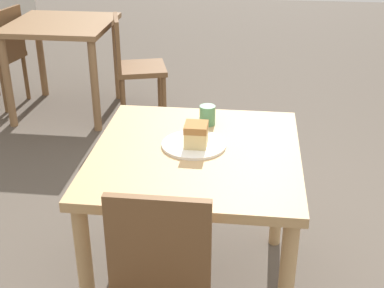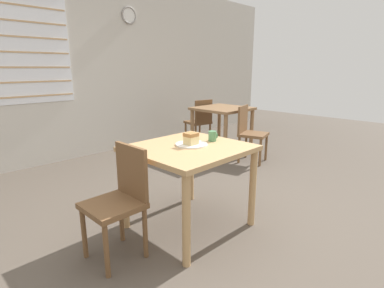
{
  "view_description": "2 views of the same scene",
  "coord_description": "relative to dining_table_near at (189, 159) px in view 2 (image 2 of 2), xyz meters",
  "views": [
    {
      "loc": [
        -2.0,
        0.05,
        1.74
      ],
      "look_at": [
        -0.04,
        0.28,
        0.77
      ],
      "focal_mm": 50.0,
      "sensor_mm": 36.0,
      "label": 1
    },
    {
      "loc": [
        -1.74,
        -1.45,
        1.38
      ],
      "look_at": [
        -0.02,
        0.24,
        0.76
      ],
      "focal_mm": 28.0,
      "sensor_mm": 36.0,
      "label": 2
    }
  ],
  "objects": [
    {
      "name": "chair_near_window",
      "position": [
        -0.64,
        0.07,
        -0.17
      ],
      "size": [
        0.38,
        0.38,
        0.83
      ],
      "rotation": [
        0.0,
        0.0,
        -1.57
      ],
      "color": "brown",
      "rests_on": "ground_plane"
    },
    {
      "name": "cake_slice",
      "position": [
        0.03,
        0.0,
        0.17
      ],
      "size": [
        0.1,
        0.09,
        0.1
      ],
      "color": "#E5CC89",
      "rests_on": "plate"
    },
    {
      "name": "chair_far_opposite",
      "position": [
        2.15,
        1.88,
        -0.17
      ],
      "size": [
        0.44,
        0.44,
        0.83
      ],
      "rotation": [
        0.0,
        0.0,
        2.95
      ],
      "color": "brown",
      "rests_on": "ground_plane"
    },
    {
      "name": "coffee_mug",
      "position": [
        0.28,
        -0.02,
        0.15
      ],
      "size": [
        0.08,
        0.07,
        0.09
      ],
      "color": "#4C8456",
      "rests_on": "dining_table_near"
    },
    {
      "name": "ground_plane",
      "position": [
        0.03,
        -0.27,
        -0.63
      ],
      "size": [
        14.0,
        14.0,
        0.0
      ],
      "primitive_type": "plane",
      "color": "brown"
    },
    {
      "name": "chair_far_corner",
      "position": [
        1.98,
        0.71,
        -0.17
      ],
      "size": [
        0.47,
        0.47,
        0.83
      ],
      "rotation": [
        0.0,
        0.0,
        0.28
      ],
      "color": "brown",
      "rests_on": "ground_plane"
    },
    {
      "name": "dining_table_far",
      "position": [
        2.06,
        1.3,
        -0.0
      ],
      "size": [
        0.79,
        0.79,
        0.75
      ],
      "color": "olive",
      "rests_on": "ground_plane"
    },
    {
      "name": "plate",
      "position": [
        0.04,
        0.01,
        0.11
      ],
      "size": [
        0.27,
        0.27,
        0.01
      ],
      "color": "white",
      "rests_on": "dining_table_near"
    },
    {
      "name": "dining_table_near",
      "position": [
        0.0,
        0.0,
        0.0
      ],
      "size": [
        0.92,
        0.86,
        0.74
      ],
      "color": "tan",
      "rests_on": "ground_plane"
    },
    {
      "name": "wall_back",
      "position": [
        0.02,
        2.76,
        0.78
      ],
      "size": [
        10.0,
        0.09,
        2.8
      ],
      "color": "beige",
      "rests_on": "ground_plane"
    }
  ]
}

